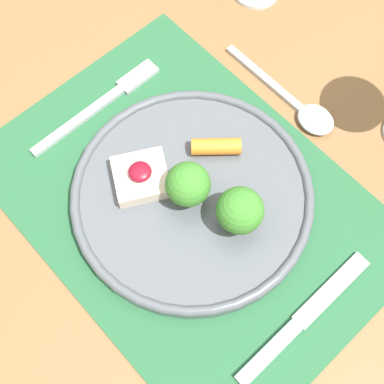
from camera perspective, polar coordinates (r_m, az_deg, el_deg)
name	(u,v)px	position (r m, az deg, el deg)	size (l,w,h in m)	color
ground_plane	(190,318)	(1.40, -0.20, -13.29)	(8.00, 8.00, 0.00)	gray
dining_table	(189,229)	(0.75, -0.36, -3.94)	(1.47, 0.92, 0.76)	brown
placemat	(188,203)	(0.66, -0.40, -1.13)	(0.49, 0.35, 0.00)	#235633
dinner_plate	(193,194)	(0.65, 0.13, -0.23)	(0.30, 0.30, 0.08)	#4C5156
fork	(105,101)	(0.74, -9.26, 9.57)	(0.02, 0.21, 0.01)	#B2B2B7
knife	(296,326)	(0.63, 10.99, -13.86)	(0.02, 0.21, 0.01)	#B2B2B7
spoon	(304,110)	(0.74, 11.84, 8.56)	(0.19, 0.04, 0.02)	#B2B2B7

